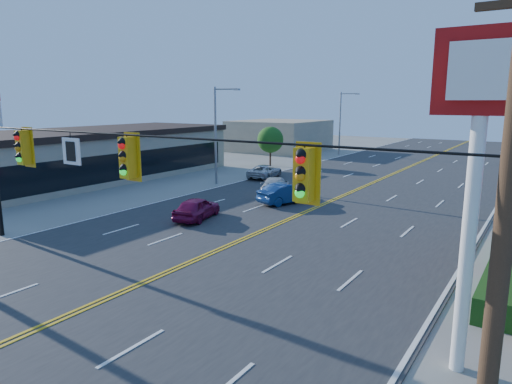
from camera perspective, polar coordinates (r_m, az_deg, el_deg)
The scene contains 14 objects.
ground at distance 16.26m, azimuth -23.13°, elevation -14.52°, with size 160.00×160.00×0.00m, color gray.
road at distance 31.26m, azimuth 8.77°, elevation -1.43°, with size 20.00×120.00×0.06m, color #2D2D30.
signal_span at distance 14.98m, azimuth -24.81°, elevation 2.79°, with size 24.32×0.34×9.00m.
kfc_pylon at distance 11.96m, azimuth 26.04°, elevation 6.39°, with size 2.20×0.36×8.50m.
strip_mall at distance 43.35m, azimuth -19.95°, elevation 4.52°, with size 10.40×26.40×4.40m.
streetlight_se at distance 22.02m, azimuth 28.59°, elevation 3.87°, with size 2.55×0.25×8.00m.
streetlight_sw at distance 37.93m, azimuth -4.85°, elevation 7.72°, with size 2.55×0.25×8.00m.
streetlight_nw at distance 60.55m, azimuth 10.64°, elevation 8.87°, with size 2.55×0.25×8.00m.
tree_west at distance 49.16m, azimuth 1.81°, elevation 6.54°, with size 2.80×2.80×4.20m.
bld_west_far at distance 64.78m, azimuth 2.98°, elevation 7.05°, with size 11.00×12.00×4.20m, color tan.
car_magenta at distance 26.87m, azimuth -7.40°, elevation -2.13°, with size 1.53×3.81×1.30m, color maroon.
car_blue at distance 30.85m, azimuth 3.87°, elevation -0.26°, with size 1.44×4.13×1.36m, color navy.
car_white at distance 33.91m, azimuth 2.40°, elevation 0.73°, with size 1.78×4.38×1.27m, color silver.
car_silver at distance 41.10m, azimuth 1.12°, elevation 2.53°, with size 1.97×4.26×1.18m, color #BCBDC1.
Camera 1 is at (12.51, -7.83, 6.82)m, focal length 32.00 mm.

